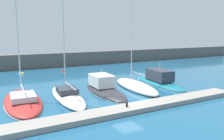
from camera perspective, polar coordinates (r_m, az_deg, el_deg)
ground_plane at (r=23.17m, az=4.02°, el=-8.36°), size 120.00×120.00×0.00m
dock_pier at (r=21.50m, az=6.99°, el=-9.17°), size 23.58×2.01×0.46m
breakwater_seawall at (r=49.50m, az=-14.46°, el=2.48°), size 108.00×2.72×2.91m
sailboat_red_nearest at (r=24.71m, az=-21.45°, el=-7.16°), size 4.02×10.63×20.95m
sailboat_ivory_second at (r=25.31m, az=-11.14°, el=-6.14°), size 3.29×10.40×18.21m
motorboat_charcoal_third at (r=27.30m, az=-2.00°, el=-4.73°), size 3.47×9.70×3.04m
sailboat_white_fourth at (r=29.27m, az=5.92°, el=-4.08°), size 3.68×9.81×21.15m
motorboat_teal_fifth at (r=32.25m, az=11.62°, el=-2.58°), size 3.97×10.75×3.35m
mooring_buoy_white at (r=42.47m, az=-21.90°, el=-0.94°), size 0.67×0.67×0.67m
mooring_buoy_yellow at (r=42.42m, az=-21.45°, el=-0.93°), size 0.58×0.58×0.58m
mooring_buoy_red at (r=43.00m, az=-12.17°, el=-0.36°), size 0.58×0.58×0.58m
dock_bollard at (r=20.60m, az=3.74°, el=-8.63°), size 0.20×0.20×0.44m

